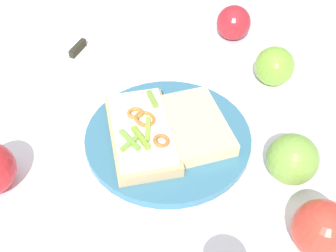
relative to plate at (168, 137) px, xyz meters
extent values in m
plane|color=white|center=(0.00, 0.00, -0.01)|extent=(2.00, 2.00, 0.00)
cylinder|color=teal|center=(0.00, 0.00, 0.00)|extent=(0.28, 0.28, 0.01)
cube|color=tan|center=(0.04, 0.01, 0.02)|extent=(0.15, 0.21, 0.02)
cube|color=beige|center=(0.04, 0.01, 0.03)|extent=(0.14, 0.19, 0.01)
torus|color=#C26C2C|center=(0.04, 0.00, 0.04)|extent=(0.05, 0.05, 0.02)
torus|color=#B16831|center=(0.01, 0.05, 0.04)|extent=(0.03, 0.03, 0.01)
torus|color=#B37935|center=(0.06, -0.01, 0.04)|extent=(0.04, 0.04, 0.01)
cube|color=#75B03F|center=(0.06, 0.05, 0.04)|extent=(0.04, 0.04, 0.01)
cube|color=#7AA53D|center=(0.05, 0.05, 0.04)|extent=(0.03, 0.04, 0.01)
cube|color=#8CBB3E|center=(0.03, 0.02, 0.04)|extent=(0.01, 0.05, 0.01)
cube|color=#83AA30|center=(0.04, 0.04, 0.04)|extent=(0.04, 0.05, 0.01)
cube|color=olive|center=(0.03, -0.05, 0.04)|extent=(0.02, 0.04, 0.01)
cube|color=beige|center=(-0.04, -0.01, 0.02)|extent=(0.15, 0.18, 0.02)
sphere|color=#77AC36|center=(-0.19, -0.17, 0.03)|extent=(0.10, 0.10, 0.08)
sphere|color=#74A43E|center=(-0.20, 0.06, 0.03)|extent=(0.11, 0.11, 0.08)
sphere|color=red|center=(-0.22, 0.18, 0.03)|extent=(0.11, 0.11, 0.08)
sphere|color=#A51F28|center=(-0.12, -0.32, 0.03)|extent=(0.09, 0.09, 0.07)
cube|color=silver|center=(0.23, -0.18, -0.01)|extent=(0.03, 0.08, 0.00)
cube|color=#2C2A1C|center=(0.21, -0.24, 0.00)|extent=(0.03, 0.06, 0.02)
camera|label=1|loc=(-0.04, 0.50, 0.54)|focal=45.83mm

